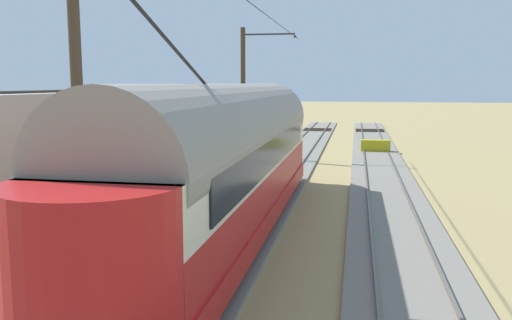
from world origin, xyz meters
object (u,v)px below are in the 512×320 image
at_px(vintage_streetcar, 229,157).
at_px(track_end_bumper, 375,146).
at_px(catenary_pole_foreground, 245,91).
at_px(catenary_pole_mid_near, 81,101).
at_px(spare_tie_stack, 51,158).
at_px(boxcar_adjacent, 54,133).

distance_m(vintage_streetcar, track_end_bumper, 20.27).
height_order(vintage_streetcar, catenary_pole_foreground, catenary_pole_foreground).
xyz_separation_m(catenary_pole_mid_near, spare_tie_stack, (9.93, -14.56, -3.63)).
bearing_deg(vintage_streetcar, catenary_pole_mid_near, 44.74).
distance_m(vintage_streetcar, catenary_pole_foreground, 16.13).
relative_size(vintage_streetcar, track_end_bumper, 10.16).
distance_m(vintage_streetcar, boxcar_adjacent, 11.49).
relative_size(vintage_streetcar, boxcar_adjacent, 1.25).
distance_m(boxcar_adjacent, spare_tie_stack, 6.42).
relative_size(catenary_pole_foreground, track_end_bumper, 4.14).
relative_size(catenary_pole_mid_near, track_end_bumper, 4.14).
bearing_deg(track_end_bumper, catenary_pole_foreground, 26.96).
bearing_deg(track_end_bumper, spare_tie_stack, 24.34).
bearing_deg(catenary_pole_mid_near, boxcar_adjacent, -55.45).
bearing_deg(vintage_streetcar, catenary_pole_foreground, -79.69).
bearing_deg(catenary_pole_mid_near, catenary_pole_foreground, -90.00).
height_order(catenary_pole_foreground, track_end_bumper, catenary_pole_foreground).
bearing_deg(spare_tie_stack, track_end_bumper, -155.66).
bearing_deg(spare_tie_stack, boxcar_adjacent, 123.78).
height_order(spare_tie_stack, track_end_bumper, track_end_bumper).
bearing_deg(boxcar_adjacent, vintage_streetcar, 144.81).
distance_m(catenary_pole_mid_near, spare_tie_stack, 18.00).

